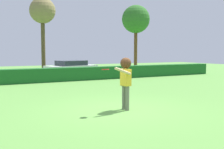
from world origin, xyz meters
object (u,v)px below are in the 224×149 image
object	(u,v)px
person	(125,76)
frisbee	(105,69)
maple_tree	(136,20)
parked_car_white	(71,67)
bare_elm_tree	(43,12)

from	to	relation	value
person	frisbee	xyz separation A→B (m)	(-0.87, -0.20, 0.25)
person	maple_tree	world-z (taller)	maple_tree
parked_car_white	maple_tree	size ratio (longest dim) A/B	0.69
maple_tree	bare_elm_tree	world-z (taller)	maple_tree
parked_car_white	maple_tree	bearing A→B (deg)	12.73
parked_car_white	bare_elm_tree	distance (m)	5.20
person	bare_elm_tree	distance (m)	15.56
frisbee	bare_elm_tree	bearing A→B (deg)	83.19
maple_tree	bare_elm_tree	size ratio (longest dim) A/B	1.01
parked_car_white	bare_elm_tree	world-z (taller)	bare_elm_tree
frisbee	maple_tree	world-z (taller)	maple_tree
person	maple_tree	bearing A→B (deg)	55.91
parked_car_white	maple_tree	distance (m)	8.67
frisbee	maple_tree	xyz separation A→B (m)	(10.93, 15.06, 3.63)
parked_car_white	bare_elm_tree	size ratio (longest dim) A/B	0.70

